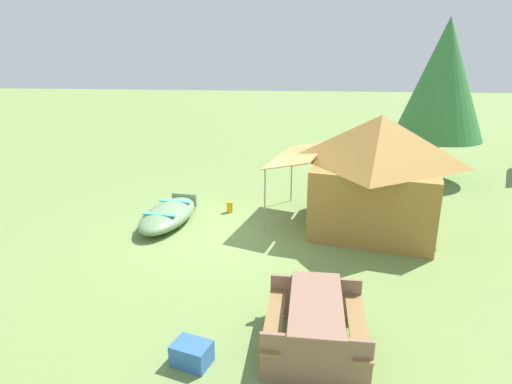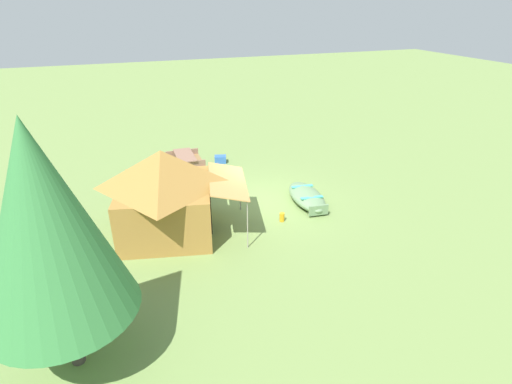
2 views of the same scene
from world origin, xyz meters
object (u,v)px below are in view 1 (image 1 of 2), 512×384
Objects in this scene: beached_rowboat at (168,214)px; canvas_cabin_tent at (377,171)px; cooler_box at (192,354)px; picnic_table at (315,319)px; fuel_can at (230,207)px; pine_tree_back_left at (443,80)px.

beached_rowboat is 0.57× the size of canvas_cabin_tent.
cooler_box is at bearing -31.02° from canvas_cabin_tent.
canvas_cabin_tent is 2.60× the size of picnic_table.
cooler_box reaches higher than fuel_can.
beached_rowboat reaches higher than cooler_box.
canvas_cabin_tent reaches higher than beached_rowboat.
beached_rowboat is at bearing -86.06° from canvas_cabin_tent.
canvas_cabin_tent is 15.21× the size of fuel_can.
picnic_table is at bearing 21.62° from fuel_can.
pine_tree_back_left reaches higher than beached_rowboat.
cooler_box is at bearing -30.36° from pine_tree_back_left.
picnic_table reaches higher than cooler_box.
fuel_can is at bearing 124.46° from beached_rowboat.
fuel_can is 8.15m from pine_tree_back_left.
picnic_table reaches higher than fuel_can.
beached_rowboat is at bearing -57.32° from pine_tree_back_left.
cooler_box is (5.06, 1.89, -0.09)m from beached_rowboat.
beached_rowboat is at bearing -159.56° from cooler_box.
picnic_table is at bearing 38.50° from beached_rowboat.
cooler_box is (0.53, -1.71, -0.33)m from picnic_table.
pine_tree_back_left is (-9.51, 4.17, 2.82)m from picnic_table.
cooler_box is 6.05m from fuel_can.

